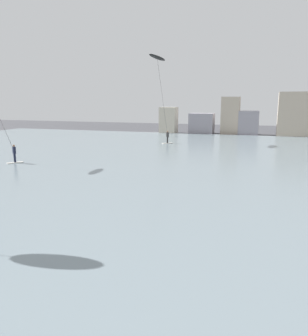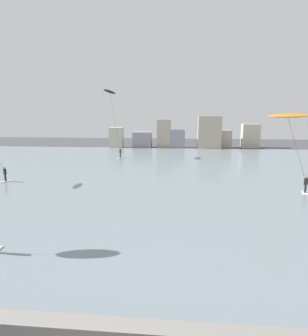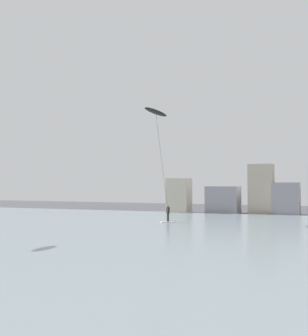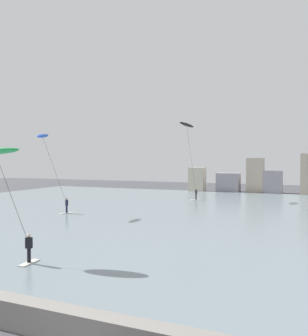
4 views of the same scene
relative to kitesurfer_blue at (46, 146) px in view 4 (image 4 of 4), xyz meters
The scene contains 5 objects.
seawall_barrier 29.05m from the kitesurfer_blue, 47.32° to the right, with size 60.00×0.70×1.02m, color gray.
water_bay 21.32m from the kitesurfer_blue, 17.21° to the left, with size 84.00×52.00×0.10m, color gray.
far_shore_buildings 41.35m from the kitesurfer_blue, 55.33° to the left, with size 32.40×5.16×6.86m.
kitesurfer_blue is the anchor object (origin of this frame).
kitesurfer_black 21.93m from the kitesurfer_blue, 63.17° to the left, with size 3.63×3.98×11.38m.
Camera 4 is at (5.90, -5.58, 5.83)m, focal length 37.16 mm.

